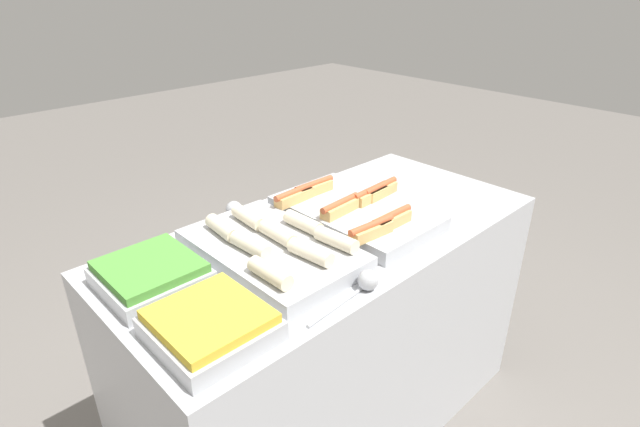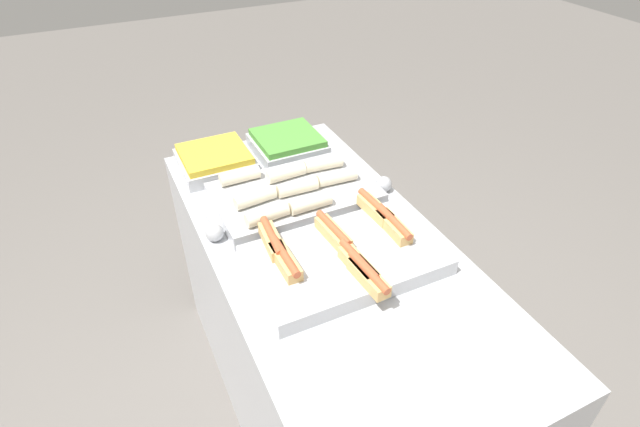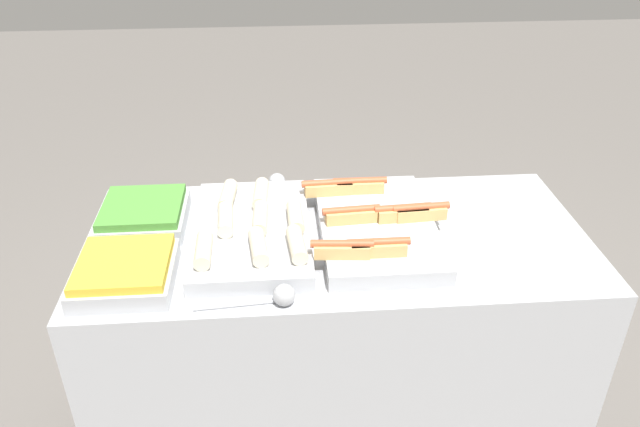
# 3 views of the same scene
# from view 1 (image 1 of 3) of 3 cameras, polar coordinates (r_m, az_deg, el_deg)

# --- Properties ---
(ground_plane) EXTENTS (12.00, 12.00, 0.00)m
(ground_plane) POSITION_cam_1_polar(r_m,az_deg,el_deg) (2.20, 1.07, -22.20)
(ground_plane) COLOR slate
(counter) EXTENTS (1.48, 0.70, 0.86)m
(counter) POSITION_cam_1_polar(r_m,az_deg,el_deg) (1.89, 1.19, -13.51)
(counter) COLOR #B7BABF
(counter) RESTS_ON ground_plane
(tray_hotdogs) EXTENTS (0.43, 0.55, 0.10)m
(tray_hotdogs) POSITION_cam_1_polar(r_m,az_deg,el_deg) (1.71, 3.96, 0.30)
(tray_hotdogs) COLOR #B7BABF
(tray_hotdogs) RESTS_ON counter
(tray_wraps) EXTENTS (0.34, 0.54, 0.09)m
(tray_wraps) POSITION_cam_1_polar(r_m,az_deg,el_deg) (1.49, -5.45, -3.96)
(tray_wraps) COLOR #B7BABF
(tray_wraps) RESTS_ON counter
(tray_side_front) EXTENTS (0.25, 0.26, 0.07)m
(tray_side_front) POSITION_cam_1_polar(r_m,az_deg,el_deg) (1.21, -12.42, -12.38)
(tray_side_front) COLOR #B7BABF
(tray_side_front) RESTS_ON counter
(tray_side_back) EXTENTS (0.25, 0.26, 0.07)m
(tray_side_back) POSITION_cam_1_polar(r_m,az_deg,el_deg) (1.43, -18.78, -6.64)
(tray_side_back) COLOR #B7BABF
(tray_side_back) RESTS_ON counter
(serving_spoon_near) EXTENTS (0.26, 0.06, 0.06)m
(serving_spoon_near) POSITION_cam_1_polar(r_m,az_deg,el_deg) (1.35, 5.16, -7.88)
(serving_spoon_near) COLOR #B2B5BA
(serving_spoon_near) RESTS_ON counter
(serving_spoon_far) EXTENTS (0.24, 0.06, 0.06)m
(serving_spoon_far) POSITION_cam_1_polar(r_m,az_deg,el_deg) (1.75, -10.09, 0.31)
(serving_spoon_far) COLOR #B2B5BA
(serving_spoon_far) RESTS_ON counter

